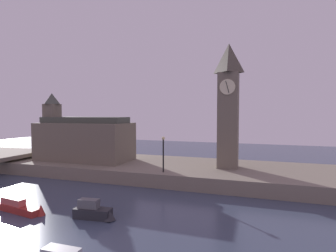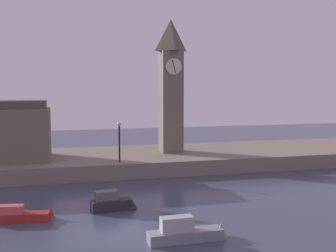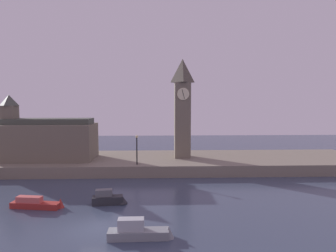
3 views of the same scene
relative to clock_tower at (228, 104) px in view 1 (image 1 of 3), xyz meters
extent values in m
plane|color=#384256|center=(-8.47, -20.02, -8.96)|extent=(120.00, 120.00, 0.00)
cube|color=slate|center=(-8.47, -0.02, -8.21)|extent=(70.00, 12.00, 1.50)
cube|color=#6B6051|center=(0.00, 0.01, -1.96)|extent=(2.28, 2.28, 11.01)
cylinder|color=beige|center=(0.00, -1.19, 1.85)|extent=(1.73, 0.12, 1.73)
cube|color=black|center=(0.00, -1.26, 1.85)|extent=(0.42, 0.04, 1.35)
pyramid|color=#4A4339|center=(0.00, 0.01, 5.24)|extent=(2.50, 2.50, 3.38)
cube|color=#6B6051|center=(-19.06, -0.89, -4.94)|extent=(12.61, 5.84, 5.05)
cube|color=#6B6051|center=(-24.46, -0.89, -3.63)|extent=(1.82, 1.82, 7.66)
pyramid|color=#474C42|center=(-24.46, -0.89, 0.96)|extent=(2.00, 2.00, 1.52)
cube|color=#42473D|center=(-19.06, -0.89, -2.02)|extent=(11.98, 3.50, 0.80)
cylinder|color=black|center=(-6.33, -4.76, -5.71)|extent=(0.16, 0.16, 3.51)
sphere|color=#F2E099|center=(-6.33, -4.76, -3.77)|extent=(0.36, 0.36, 0.36)
cube|color=#232328|center=(-8.33, -14.97, -8.58)|extent=(2.92, 1.31, 0.76)
cube|color=#515156|center=(-8.66, -14.97, -7.87)|extent=(1.60, 0.86, 0.66)
cone|color=#232328|center=(-6.91, -14.97, -8.55)|extent=(0.99, 0.99, 0.71)
cube|color=maroon|center=(-14.72, -15.74, -8.70)|extent=(4.59, 1.59, 0.53)
cube|color=#CC5651|center=(-15.26, -15.74, -8.15)|extent=(2.37, 0.99, 0.55)
cone|color=maroon|center=(-12.47, -15.74, -8.67)|extent=(0.97, 0.97, 1.12)
camera|label=1|loc=(3.41, -32.13, -1.03)|focal=29.00mm
camera|label=2|loc=(-11.51, -43.33, -0.18)|focal=43.84mm
camera|label=3|loc=(-3.46, -40.91, 0.64)|focal=29.90mm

